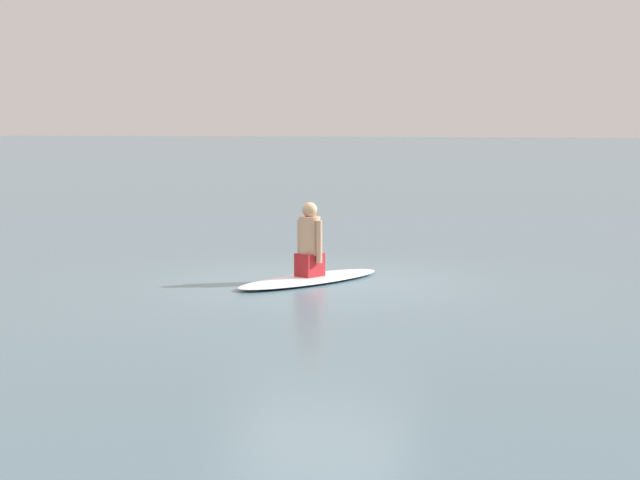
# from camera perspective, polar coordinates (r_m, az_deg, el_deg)

# --- Properties ---
(ground_plane) EXTENTS (400.00, 400.00, 0.00)m
(ground_plane) POSITION_cam_1_polar(r_m,az_deg,el_deg) (14.32, 0.01, -2.36)
(ground_plane) COLOR slate
(surfboard) EXTENTS (2.70, 1.77, 0.08)m
(surfboard) POSITION_cam_1_polar(r_m,az_deg,el_deg) (14.42, -0.57, -2.14)
(surfboard) COLOR white
(surfboard) RESTS_ON ground
(person_paddler) EXTENTS (0.42, 0.44, 1.03)m
(person_paddler) POSITION_cam_1_polar(r_m,az_deg,el_deg) (14.36, -0.57, -0.15)
(person_paddler) COLOR #A51E23
(person_paddler) RESTS_ON surfboard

